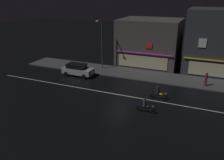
# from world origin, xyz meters

# --- Properties ---
(ground_plane) EXTENTS (140.00, 140.00, 0.00)m
(ground_plane) POSITION_xyz_m (0.00, 0.00, 0.00)
(ground_plane) COLOR black
(lane_divider_stripe) EXTENTS (33.61, 0.16, 0.01)m
(lane_divider_stripe) POSITION_xyz_m (0.00, 0.00, 0.01)
(lane_divider_stripe) COLOR beige
(lane_divider_stripe) RESTS_ON ground
(sidewalk_far) EXTENTS (35.38, 4.45, 0.14)m
(sidewalk_far) POSITION_xyz_m (0.00, 7.37, 0.07)
(sidewalk_far) COLOR #4C4C4F
(sidewalk_far) RESTS_ON ground
(storefront_left_block) EXTENTS (10.14, 8.07, 8.86)m
(storefront_left_block) POSITION_xyz_m (10.61, 13.56, 4.43)
(storefront_left_block) COLOR #383A3F
(storefront_left_block) RESTS_ON ground
(storefront_center_block) EXTENTS (9.20, 7.92, 7.13)m
(storefront_center_block) POSITION_xyz_m (0.00, 13.48, 3.56)
(storefront_center_block) COLOR #56514C
(storefront_center_block) RESTS_ON ground
(streetlamp_west) EXTENTS (0.44, 1.64, 7.28)m
(streetlamp_west) POSITION_xyz_m (-5.77, 7.74, 4.42)
(streetlamp_west) COLOR #47494C
(streetlamp_west) RESTS_ON sidewalk_far
(pedestrian_on_sidewalk) EXTENTS (0.33, 0.33, 1.80)m
(pedestrian_on_sidewalk) POSITION_xyz_m (8.93, 6.33, 0.98)
(pedestrian_on_sidewalk) COLOR brown
(pedestrian_on_sidewalk) RESTS_ON sidewalk_far
(parked_car_near_kerb) EXTENTS (4.30, 1.98, 1.67)m
(parked_car_near_kerb) POSITION_xyz_m (-7.63, 3.87, 0.87)
(parked_car_near_kerb) COLOR silver
(parked_car_near_kerb) RESTS_ON ground
(motorcycle_lead) EXTENTS (1.90, 0.60, 1.52)m
(motorcycle_lead) POSITION_xyz_m (3.90, -2.80, 0.63)
(motorcycle_lead) COLOR black
(motorcycle_lead) RESTS_ON ground
(motorcycle_following) EXTENTS (1.90, 0.60, 1.52)m
(motorcycle_following) POSITION_xyz_m (4.43, 0.61, 0.63)
(motorcycle_following) COLOR black
(motorcycle_following) RESTS_ON ground
(traffic_cone) EXTENTS (0.36, 0.36, 0.55)m
(traffic_cone) POSITION_xyz_m (-5.93, 4.27, 0.28)
(traffic_cone) COLOR orange
(traffic_cone) RESTS_ON ground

